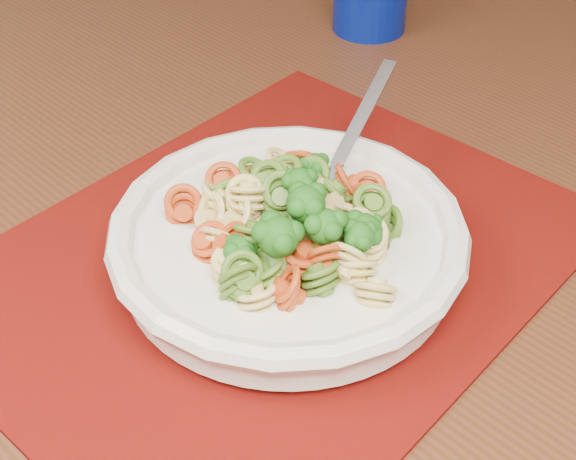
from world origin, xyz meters
TOP-DOWN VIEW (x-y plane):
  - dining_table at (0.33, 0.45)m, footprint 1.62×1.24m
  - placemat at (0.43, 0.33)m, footprint 0.54×0.47m
  - pasta_bowl at (0.43, 0.31)m, footprint 0.26×0.26m
  - pasta_broccoli_heap at (0.43, 0.31)m, footprint 0.22×0.22m
  - fork at (0.47, 0.34)m, footprint 0.17×0.12m

SIDE VIEW (x-z plane):
  - dining_table at x=0.33m, z-range 0.27..0.99m
  - placemat at x=0.43m, z-range 0.72..0.72m
  - pasta_bowl at x=0.43m, z-range 0.73..0.77m
  - fork at x=0.47m, z-range 0.73..0.80m
  - pasta_broccoli_heap at x=0.43m, z-range 0.74..0.80m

